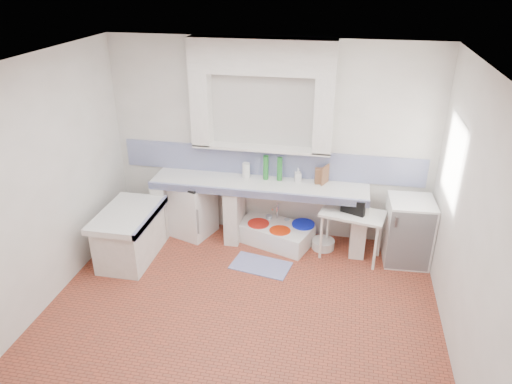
% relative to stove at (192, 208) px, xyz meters
% --- Properties ---
extents(floor, '(4.50, 4.50, 0.00)m').
position_rel_stove_xyz_m(floor, '(1.10, -1.71, -0.40)').
color(floor, '#9D412B').
rests_on(floor, ground).
extents(ceiling, '(4.50, 4.50, 0.00)m').
position_rel_stove_xyz_m(ceiling, '(1.10, -1.71, 2.40)').
color(ceiling, white).
rests_on(ceiling, ground).
extents(wall_back, '(4.50, 0.00, 4.50)m').
position_rel_stove_xyz_m(wall_back, '(1.10, 0.29, 1.00)').
color(wall_back, white).
rests_on(wall_back, ground).
extents(wall_front, '(4.50, 0.00, 4.50)m').
position_rel_stove_xyz_m(wall_front, '(1.10, -3.71, 1.00)').
color(wall_front, white).
rests_on(wall_front, ground).
extents(wall_left, '(0.00, 4.50, 4.50)m').
position_rel_stove_xyz_m(wall_left, '(-1.15, -1.71, 1.00)').
color(wall_left, white).
rests_on(wall_left, ground).
extents(wall_right, '(0.00, 4.50, 4.50)m').
position_rel_stove_xyz_m(wall_right, '(3.35, -1.71, 1.00)').
color(wall_right, white).
rests_on(wall_right, ground).
extents(alcove_mass, '(1.90, 0.25, 0.45)m').
position_rel_stove_xyz_m(alcove_mass, '(1.00, 0.17, 2.17)').
color(alcove_mass, white).
rests_on(alcove_mass, ground).
extents(window_frame, '(0.35, 0.86, 1.06)m').
position_rel_stove_xyz_m(window_frame, '(3.53, -0.51, 1.20)').
color(window_frame, '#3B2512').
rests_on(window_frame, ground).
extents(lace_valance, '(0.01, 0.84, 0.24)m').
position_rel_stove_xyz_m(lace_valance, '(3.38, -0.51, 1.58)').
color(lace_valance, white).
rests_on(lace_valance, ground).
extents(counter_slab, '(3.00, 0.60, 0.08)m').
position_rel_stove_xyz_m(counter_slab, '(1.00, -0.01, 0.46)').
color(counter_slab, white).
rests_on(counter_slab, ground).
extents(counter_lip, '(3.00, 0.04, 0.10)m').
position_rel_stove_xyz_m(counter_lip, '(1.00, -0.29, 0.46)').
color(counter_lip, navy).
rests_on(counter_lip, ground).
extents(counter_pier_left, '(0.20, 0.55, 0.82)m').
position_rel_stove_xyz_m(counter_pier_left, '(-0.40, -0.01, 0.01)').
color(counter_pier_left, white).
rests_on(counter_pier_left, ground).
extents(counter_pier_mid, '(0.20, 0.55, 0.82)m').
position_rel_stove_xyz_m(counter_pier_mid, '(0.65, -0.01, 0.01)').
color(counter_pier_mid, white).
rests_on(counter_pier_mid, ground).
extents(counter_pier_right, '(0.20, 0.55, 0.82)m').
position_rel_stove_xyz_m(counter_pier_right, '(2.40, -0.01, 0.01)').
color(counter_pier_right, white).
rests_on(counter_pier_right, ground).
extents(peninsula_top, '(0.70, 1.10, 0.08)m').
position_rel_stove_xyz_m(peninsula_top, '(-0.60, -0.81, 0.26)').
color(peninsula_top, white).
rests_on(peninsula_top, ground).
extents(peninsula_base, '(0.60, 1.00, 0.62)m').
position_rel_stove_xyz_m(peninsula_base, '(-0.60, -0.81, -0.09)').
color(peninsula_base, white).
rests_on(peninsula_base, ground).
extents(peninsula_lip, '(0.04, 1.10, 0.10)m').
position_rel_stove_xyz_m(peninsula_lip, '(-0.27, -0.81, 0.26)').
color(peninsula_lip, navy).
rests_on(peninsula_lip, ground).
extents(backsplash, '(4.27, 0.03, 0.40)m').
position_rel_stove_xyz_m(backsplash, '(1.10, 0.28, 0.70)').
color(backsplash, navy).
rests_on(backsplash, ground).
extents(stove, '(0.72, 0.71, 0.81)m').
position_rel_stove_xyz_m(stove, '(0.00, 0.00, 0.00)').
color(stove, white).
rests_on(stove, ground).
extents(sink, '(1.16, 0.87, 0.25)m').
position_rel_stove_xyz_m(sink, '(1.24, -0.03, -0.28)').
color(sink, white).
rests_on(sink, ground).
extents(side_table, '(0.90, 0.61, 0.04)m').
position_rel_stove_xyz_m(side_table, '(2.30, -0.22, -0.06)').
color(side_table, white).
rests_on(side_table, ground).
extents(fridge, '(0.60, 0.60, 0.89)m').
position_rel_stove_xyz_m(fridge, '(3.04, -0.14, 0.04)').
color(fridge, white).
rests_on(fridge, ground).
extents(bucket_red, '(0.33, 0.33, 0.29)m').
position_rel_stove_xyz_m(bucket_red, '(1.01, -0.05, -0.26)').
color(bucket_red, red).
rests_on(bucket_red, ground).
extents(bucket_orange, '(0.36, 0.36, 0.28)m').
position_rel_stove_xyz_m(bucket_orange, '(1.34, -0.18, -0.26)').
color(bucket_orange, '#EC3308').
rests_on(bucket_orange, ground).
extents(bucket_blue, '(0.43, 0.43, 0.30)m').
position_rel_stove_xyz_m(bucket_blue, '(1.64, 0.04, -0.25)').
color(bucket_blue, '#0C1CD4').
rests_on(bucket_blue, ground).
extents(basin_white, '(0.35, 0.35, 0.12)m').
position_rel_stove_xyz_m(basin_white, '(1.94, -0.07, -0.34)').
color(basin_white, white).
rests_on(basin_white, ground).
extents(water_bottle_a, '(0.11, 0.11, 0.32)m').
position_rel_stove_xyz_m(water_bottle_a, '(1.13, 0.14, -0.24)').
color(water_bottle_a, silver).
rests_on(water_bottle_a, ground).
extents(water_bottle_b, '(0.10, 0.10, 0.29)m').
position_rel_stove_xyz_m(water_bottle_b, '(1.39, 0.14, -0.26)').
color(water_bottle_b, silver).
rests_on(water_bottle_b, ground).
extents(black_bag, '(0.36, 0.29, 0.20)m').
position_rel_stove_xyz_m(black_bag, '(2.32, -0.20, 0.38)').
color(black_bag, black).
rests_on(black_bag, side_table).
extents(green_bottle_a, '(0.09, 0.09, 0.35)m').
position_rel_stove_xyz_m(green_bottle_a, '(1.07, 0.14, 0.67)').
color(green_bottle_a, '#23792D').
rests_on(green_bottle_a, counter_slab).
extents(green_bottle_b, '(0.08, 0.08, 0.34)m').
position_rel_stove_xyz_m(green_bottle_b, '(1.27, 0.14, 0.66)').
color(green_bottle_b, '#23792D').
rests_on(green_bottle_b, counter_slab).
extents(knife_block, '(0.12, 0.10, 0.22)m').
position_rel_stove_xyz_m(knife_block, '(1.81, 0.14, 0.61)').
color(knife_block, brown).
rests_on(knife_block, counter_slab).
extents(cutting_board, '(0.10, 0.19, 0.27)m').
position_rel_stove_xyz_m(cutting_board, '(1.89, 0.14, 0.63)').
color(cutting_board, brown).
rests_on(cutting_board, counter_slab).
extents(paper_towel, '(0.13, 0.13, 0.22)m').
position_rel_stove_xyz_m(paper_towel, '(0.79, 0.14, 0.60)').
color(paper_towel, white).
rests_on(paper_towel, counter_slab).
extents(soap_bottle, '(0.11, 0.11, 0.20)m').
position_rel_stove_xyz_m(soap_bottle, '(1.52, 0.14, 0.60)').
color(soap_bottle, white).
rests_on(soap_bottle, counter_slab).
extents(rug, '(0.83, 0.57, 0.01)m').
position_rel_stove_xyz_m(rug, '(1.16, -0.68, -0.40)').
color(rug, navy).
rests_on(rug, ground).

